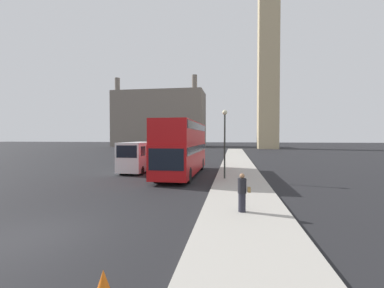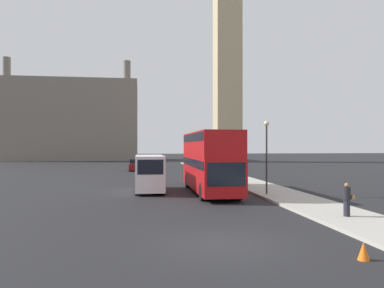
% 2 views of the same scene
% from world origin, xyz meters
% --- Properties ---
extents(ground_plane, '(300.00, 300.00, 0.00)m').
position_xyz_m(ground_plane, '(0.00, 0.00, 0.00)').
color(ground_plane, black).
extents(clock_tower, '(5.70, 5.87, 61.34)m').
position_xyz_m(clock_tower, '(15.58, 65.21, 31.47)').
color(clock_tower, tan).
rests_on(clock_tower, ground_plane).
extents(building_block_distant, '(30.59, 13.84, 22.86)m').
position_xyz_m(building_block_distant, '(-18.91, 79.59, 9.40)').
color(building_block_distant, slate).
rests_on(building_block_distant, ground_plane).
extents(red_double_decker_bus, '(2.63, 10.67, 4.38)m').
position_xyz_m(red_double_decker_bus, '(2.13, 13.76, 2.44)').
color(red_double_decker_bus, '#B71114').
rests_on(red_double_decker_bus, ground_plane).
extents(white_van, '(2.06, 5.79, 2.69)m').
position_xyz_m(white_van, '(-2.16, 15.11, 1.44)').
color(white_van, white).
rests_on(white_van, ground_plane).
extents(pedestrian, '(0.50, 0.34, 1.55)m').
position_xyz_m(pedestrian, '(6.65, 3.32, 0.92)').
color(pedestrian, '#23232D').
rests_on(pedestrian, sidewalk_strip).
extents(street_lamp, '(0.36, 0.36, 4.97)m').
position_xyz_m(street_lamp, '(5.68, 11.63, 3.48)').
color(street_lamp, '#2D332D').
rests_on(street_lamp, sidewalk_strip).
extents(parked_sedan, '(1.74, 4.78, 1.57)m').
position_xyz_m(parked_sedan, '(-3.48, 39.35, 0.71)').
color(parked_sedan, maroon).
rests_on(parked_sedan, ground_plane).
extents(traffic_cone, '(0.36, 0.36, 0.55)m').
position_xyz_m(traffic_cone, '(3.77, -2.49, 0.28)').
color(traffic_cone, orange).
rests_on(traffic_cone, ground_plane).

